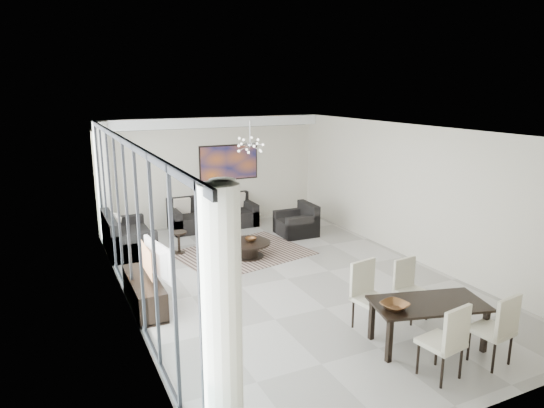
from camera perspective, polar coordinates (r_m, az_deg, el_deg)
room_shell at (r=9.37m, az=4.36°, el=-0.06°), size 6.00×9.00×2.90m
window_wall at (r=8.28m, az=-16.02°, el=-2.27°), size 0.37×8.95×2.90m
soffit at (r=12.89m, az=-7.04°, el=9.54°), size 5.98×0.40×0.26m
painting at (r=13.33m, az=-5.09°, el=4.88°), size 1.68×0.04×0.98m
chandelier at (r=11.35m, az=-2.60°, el=6.97°), size 0.66×0.66×0.71m
rug at (r=11.03m, az=-3.51°, el=-5.77°), size 3.13×2.63×0.01m
coffee_table at (r=10.73m, az=-2.83°, el=-5.24°), size 0.99×0.99×0.35m
bowl_coffee at (r=10.72m, az=-2.52°, el=-4.18°), size 0.29×0.29×0.08m
sofa_main at (r=13.04m, az=-6.97°, el=-1.52°), size 2.28×0.93×0.83m
loveseat at (r=11.54m, az=-16.76°, el=-3.93°), size 0.98×1.74×0.87m
armchair at (r=12.33m, az=3.01°, el=-2.38°), size 0.91×0.96×0.79m
side_table at (r=11.10m, az=-10.92°, el=-4.06°), size 0.37×0.37×0.51m
tv_console at (r=8.65m, az=-14.81°, el=-10.02°), size 0.46×1.63×0.51m
television at (r=8.41m, az=-13.88°, el=-6.53°), size 0.34×1.08×0.62m
dining_table at (r=7.42m, az=17.92°, el=-11.58°), size 1.76×1.20×0.67m
dining_chair_sw at (r=6.68m, az=20.03°, el=-14.54°), size 0.54×0.54×1.04m
dining_chair_se at (r=7.24m, az=25.15°, el=-12.80°), size 0.53×0.53×1.03m
dining_chair_nw at (r=7.72m, az=11.12°, el=-9.90°), size 0.56×0.56×1.06m
dining_chair_ne at (r=8.22m, az=15.73°, el=-9.06°), size 0.49×0.49×0.97m
bowl_dining at (r=7.03m, az=14.24°, el=-11.55°), size 0.45×0.45×0.09m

